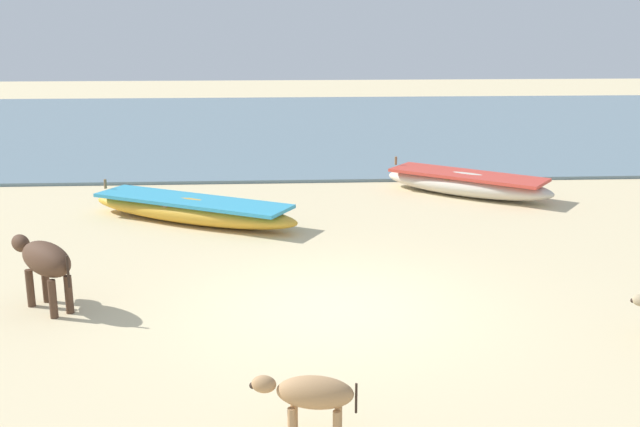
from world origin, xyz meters
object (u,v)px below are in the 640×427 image
at_px(fishing_boat_2, 192,209).
at_px(calf_near_tan, 311,395).
at_px(cow_adult_dark, 44,261).
at_px(fishing_boat_6, 467,183).

height_order(fishing_boat_2, calf_near_tan, fishing_boat_2).
bearing_deg(calf_near_tan, cow_adult_dark, -35.27).
bearing_deg(cow_adult_dark, fishing_boat_6, -93.37).
xyz_separation_m(fishing_boat_6, calf_near_tan, (-4.11, -10.31, 0.20)).
xyz_separation_m(fishing_boat_2, fishing_boat_6, (6.13, 2.02, 0.02)).
bearing_deg(calf_near_tan, fishing_boat_6, -101.16).
relative_size(fishing_boat_2, calf_near_tan, 4.46).
height_order(fishing_boat_6, cow_adult_dark, cow_adult_dark).
relative_size(fishing_boat_6, cow_adult_dark, 3.05).
relative_size(fishing_boat_2, fishing_boat_6, 1.20).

